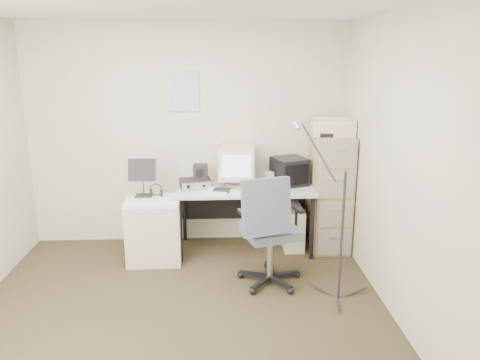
{
  "coord_description": "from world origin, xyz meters",
  "views": [
    {
      "loc": [
        0.34,
        -3.48,
        2.16
      ],
      "look_at": [
        0.55,
        0.95,
        0.95
      ],
      "focal_mm": 35.0,
      "sensor_mm": 36.0,
      "label": 1
    }
  ],
  "objects_px": {
    "filing_cabinet": "(330,192)",
    "office_chair": "(270,229)",
    "desk": "(245,219)",
    "side_cart": "(154,230)"
  },
  "relations": [
    {
      "from": "filing_cabinet",
      "to": "side_cart",
      "type": "xyz_separation_m",
      "value": [
        -1.93,
        -0.29,
        -0.3
      ]
    },
    {
      "from": "office_chair",
      "to": "filing_cabinet",
      "type": "bearing_deg",
      "value": 31.68
    },
    {
      "from": "office_chair",
      "to": "desk",
      "type": "bearing_deg",
      "value": 86.94
    },
    {
      "from": "office_chair",
      "to": "side_cart",
      "type": "distance_m",
      "value": 1.31
    },
    {
      "from": "filing_cabinet",
      "to": "desk",
      "type": "bearing_deg",
      "value": -178.19
    },
    {
      "from": "filing_cabinet",
      "to": "office_chair",
      "type": "xyz_separation_m",
      "value": [
        -0.76,
        -0.84,
        -0.1
      ]
    },
    {
      "from": "office_chair",
      "to": "side_cart",
      "type": "bearing_deg",
      "value": 138.46
    },
    {
      "from": "desk",
      "to": "side_cart",
      "type": "bearing_deg",
      "value": -164.85
    },
    {
      "from": "filing_cabinet",
      "to": "office_chair",
      "type": "relative_size",
      "value": 1.18
    },
    {
      "from": "desk",
      "to": "side_cart",
      "type": "xyz_separation_m",
      "value": [
        -0.98,
        -0.26,
        -0.02
      ]
    }
  ]
}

